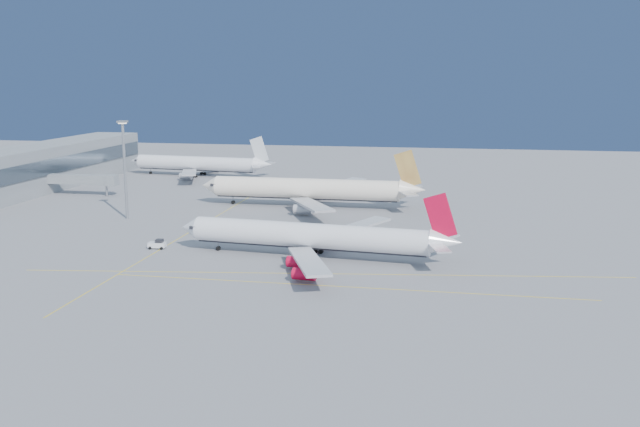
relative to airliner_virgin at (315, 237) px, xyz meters
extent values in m
plane|color=slate|center=(4.45, -5.90, -4.65)|extent=(500.00, 500.00, 0.00)
cube|color=gray|center=(-110.55, 79.10, 2.85)|extent=(18.00, 110.00, 15.00)
cube|color=#3F4C59|center=(-101.35, 79.10, 4.35)|extent=(0.40, 107.80, 5.00)
cube|color=gray|center=(-90.55, 66.10, 0.55)|extent=(22.00, 3.00, 3.00)
cylinder|color=gray|center=(-81.55, 66.10, -2.05)|extent=(0.70, 0.70, 5.20)
cube|color=gray|center=(-79.55, 66.10, 0.55)|extent=(3.20, 3.60, 3.40)
cube|color=yellow|center=(9.45, -19.90, -4.64)|extent=(90.00, 0.18, 0.02)
cube|color=yellow|center=(4.45, -11.90, -4.64)|extent=(118.86, 16.88, 0.02)
cube|color=yellow|center=(-35.55, 24.10, -4.64)|extent=(0.18, 140.00, 0.02)
cylinder|color=white|center=(-1.35, 0.15, 0.16)|extent=(51.99, 10.83, 5.36)
cone|color=white|center=(-29.08, 3.12, 0.16)|extent=(4.70, 5.77, 5.36)
cone|color=white|center=(27.57, -2.95, 0.71)|extent=(6.97, 5.75, 5.09)
cube|color=black|center=(-27.34, 2.93, 0.71)|extent=(2.01, 5.22, 0.65)
cube|color=#B7B7BC|center=(1.71, -15.27, -1.32)|extent=(13.58, 26.80, 0.51)
cube|color=#B7B7BC|center=(4.90, 14.56, -1.32)|extent=(18.26, 25.21, 0.51)
cube|color=red|center=(26.19, -2.81, 5.88)|extent=(7.11, 1.17, 9.77)
cylinder|color=gray|center=(-22.44, 2.40, -3.08)|extent=(0.22, 0.22, 2.12)
cylinder|color=black|center=(-22.44, 2.40, -4.14)|extent=(1.08, 0.75, 1.02)
cylinder|color=gray|center=(-0.84, -3.72, -3.08)|extent=(0.30, 0.30, 2.12)
cylinder|color=black|center=(-0.84, -3.72, -4.14)|extent=(1.10, 0.93, 1.02)
cylinder|color=gray|center=(-0.03, 3.81, -3.08)|extent=(0.30, 0.30, 2.12)
cylinder|color=black|center=(-0.03, 3.81, -4.14)|extent=(1.10, 0.93, 1.02)
cylinder|color=red|center=(-1.50, -10.07, -3.05)|extent=(4.65, 2.77, 2.31)
cylinder|color=red|center=(1.54, -18.48, -3.05)|extent=(4.65, 2.77, 2.31)
cylinder|color=red|center=(0.67, 10.16, -3.05)|extent=(4.65, 2.77, 2.31)
cylinder|color=red|center=(5.42, 17.73, -3.05)|extent=(4.65, 2.77, 2.31)
cylinder|color=#F3E5CF|center=(-14.11, 58.95, 0.83)|extent=(55.39, 6.77, 6.06)
cone|color=#F3E5CF|center=(-44.11, 59.33, 0.83)|extent=(4.86, 6.12, 6.06)
cone|color=#F3E5CF|center=(17.27, 58.55, 1.47)|extent=(7.52, 5.86, 5.76)
cube|color=black|center=(-42.09, 59.30, 1.47)|extent=(1.78, 5.78, 0.74)
cube|color=#B7B7BC|center=(-9.19, 42.17, -0.84)|extent=(17.67, 29.28, 0.59)
cube|color=#B7B7BC|center=(-8.76, 75.59, -0.84)|extent=(18.29, 29.07, 0.59)
cube|color=tan|center=(15.67, 58.57, 7.40)|extent=(8.19, 0.58, 11.26)
cylinder|color=gray|center=(-36.79, 59.24, -2.84)|extent=(0.26, 0.26, 2.45)
cylinder|color=black|center=(-36.79, 59.24, -4.06)|extent=(1.18, 0.76, 1.17)
cylinder|color=gray|center=(-13.11, 54.62, -2.84)|extent=(0.34, 0.34, 2.45)
cylinder|color=black|center=(-13.11, 54.62, -4.06)|extent=(1.18, 0.97, 1.17)
cylinder|color=gray|center=(-13.00, 63.24, -2.84)|extent=(0.34, 0.34, 2.45)
cylinder|color=black|center=(-13.00, 63.24, -4.06)|extent=(1.18, 0.97, 1.17)
cylinder|color=#B7B7BC|center=(-12.20, 45.19, -2.83)|extent=(5.14, 2.72, 2.66)
cylinder|color=#B7B7BC|center=(-11.85, 72.65, -2.83)|extent=(5.14, 2.72, 2.66)
cylinder|color=white|center=(-69.49, 116.08, 0.32)|extent=(49.03, 10.51, 5.46)
cone|color=white|center=(-95.85, 118.85, 0.32)|extent=(4.93, 5.88, 5.46)
cone|color=white|center=(-41.87, 113.18, 0.91)|extent=(7.32, 5.87, 5.18)
cube|color=black|center=(-94.01, 118.65, 0.91)|extent=(2.09, 5.32, 0.68)
cube|color=#B7B7BC|center=(-66.59, 100.90, -1.18)|extent=(13.72, 26.44, 0.54)
cube|color=#B7B7BC|center=(-63.50, 130.33, -1.18)|extent=(18.19, 24.97, 0.54)
cube|color=silver|center=(-43.32, 113.34, 6.32)|extent=(7.50, 1.22, 10.31)
cylinder|color=gray|center=(-89.36, 118.16, -2.99)|extent=(0.23, 0.23, 2.24)
cylinder|color=black|center=(-89.36, 118.16, -4.11)|extent=(1.14, 0.79, 1.07)
cylinder|color=gray|center=(-68.92, 112.10, -2.99)|extent=(0.31, 0.31, 2.24)
cylinder|color=black|center=(-68.92, 112.10, -4.11)|extent=(1.16, 0.98, 1.07)
cylinder|color=gray|center=(-68.11, 119.86, -2.99)|extent=(0.31, 0.31, 2.24)
cylinder|color=black|center=(-68.11, 119.86, -4.11)|extent=(1.16, 0.98, 1.07)
cylinder|color=#B7B7BC|center=(-69.04, 103.81, -3.00)|extent=(4.91, 2.91, 2.44)
cylinder|color=#B7B7BC|center=(-66.51, 128.00, -3.00)|extent=(4.91, 2.91, 2.44)
cube|color=white|center=(-36.55, 1.63, -3.78)|extent=(3.98, 2.21, 1.15)
cube|color=black|center=(-35.98, 1.67, -2.92)|extent=(1.66, 1.75, 0.86)
cylinder|color=black|center=(-37.81, 0.52, -4.31)|extent=(0.70, 0.39, 0.67)
cylinder|color=black|center=(-37.97, 2.53, -4.31)|extent=(0.70, 0.39, 0.67)
cylinder|color=black|center=(-35.13, 0.73, -4.31)|extent=(0.70, 0.39, 0.67)
cylinder|color=black|center=(-35.29, 2.74, -4.31)|extent=(0.70, 0.39, 0.67)
cylinder|color=gray|center=(-58.38, 32.33, 8.41)|extent=(0.73, 0.73, 26.11)
cube|color=gray|center=(-58.38, 32.33, 21.67)|extent=(2.30, 2.30, 0.52)
cube|color=white|center=(-58.38, 32.33, 21.26)|extent=(1.67, 1.67, 0.26)
camera|label=1|loc=(28.16, -144.94, 33.53)|focal=40.00mm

